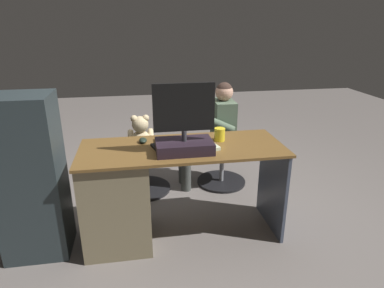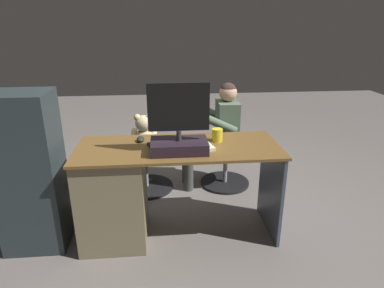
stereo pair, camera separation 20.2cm
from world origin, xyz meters
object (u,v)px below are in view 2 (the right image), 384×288
Objects in this scene: desk at (126,191)px; office_chair_teddy at (146,167)px; monitor at (178,134)px; teddy_bear at (144,133)px; cup at (217,135)px; tv_remote at (152,146)px; person at (217,128)px; keyboard at (180,139)px; visitor_chair at (225,161)px; computer_mouse at (141,139)px.

desk reaches higher than office_chair_teddy.
monitor is 1.36× the size of teddy_bear.
tv_remote is at bearing 10.44° from cup.
teddy_bear reaches higher than office_chair_teddy.
desk is 1.41× the size of person.
tv_remote is at bearing 31.97° from keyboard.
tv_remote is 0.41× the size of teddy_bear.
cup is 0.76m from person.
tv_remote is 0.97m from office_chair_teddy.
keyboard is at bearing 115.03° from office_chair_teddy.
cup is 0.67× the size of tv_remote.
keyboard is 0.29m from cup.
cup is 0.51m from tv_remote.
keyboard is 1.00m from visitor_chair.
keyboard is at bearing -95.73° from monitor.
cup is (-0.29, 0.04, 0.04)m from keyboard.
person is (-0.85, -0.82, 0.22)m from desk.
keyboard is 0.91m from office_chair_teddy.
desk is 0.83m from cup.
computer_mouse is 0.95× the size of cup.
desk is at bearing 41.11° from visitor_chair.
monitor reaches higher than desk.
person is at bearing -135.94° from desk.
cup reaches higher than tv_remote.
computer_mouse is 1.00m from person.
person is (-0.63, -0.82, -0.14)m from tv_remote.
keyboard is 0.77× the size of office_chair_teddy.
visitor_chair is (-0.53, -0.92, -0.63)m from monitor.
visitor_chair is at bearing -140.18° from computer_mouse.
keyboard is 0.82m from person.
desk is 1.26m from visitor_chair.
computer_mouse is 0.27× the size of teddy_bear.
tv_remote reaches higher than desk.
desk is 0.82m from office_chair_teddy.
desk is at bearing -15.91° from tv_remote.
teddy_bear is (0.00, -0.01, 0.36)m from office_chair_teddy.
desk is at bearing 81.83° from teddy_bear.
tv_remote is (-0.09, 0.15, -0.01)m from computer_mouse.
monitor reaches higher than person.
person is at bearing -115.63° from monitor.
desk is 2.79× the size of office_chair_teddy.
tv_remote is at bearing 178.91° from desk.
office_chair_teddy is at bearing -71.98° from monitor.
keyboard reaches higher than tv_remote.
cup is at bearing -149.42° from monitor.
monitor is 5.13× the size of computer_mouse.
cup is at bearing 73.04° from visitor_chair.
monitor is at bearing 140.02° from computer_mouse.
office_chair_teddy is at bearing 90.00° from teddy_bear.
office_chair_teddy is at bearing -89.21° from computer_mouse.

